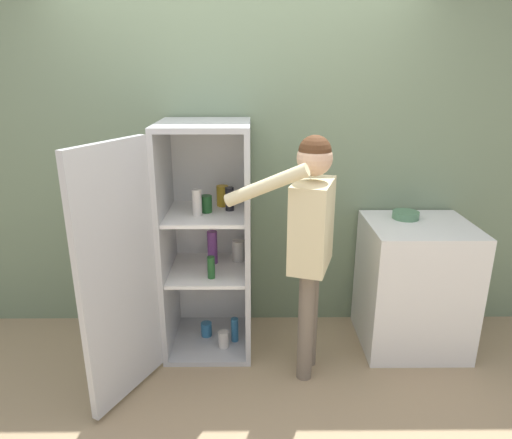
{
  "coord_description": "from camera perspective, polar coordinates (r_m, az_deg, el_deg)",
  "views": [
    {
      "loc": [
        0.11,
        -2.32,
        1.94
      ],
      "look_at": [
        0.13,
        0.62,
        0.95
      ],
      "focal_mm": 32.0,
      "sensor_mm": 36.0,
      "label": 1
    }
  ],
  "objects": [
    {
      "name": "wall_back",
      "position": [
        3.37,
        -2.31,
        7.14
      ],
      "size": [
        7.0,
        0.06,
        2.55
      ],
      "color": "gray",
      "rests_on": "ground_plane"
    },
    {
      "name": "counter",
      "position": [
        3.47,
        19.12,
        -7.75
      ],
      "size": [
        0.71,
        0.64,
        0.92
      ],
      "color": "white",
      "rests_on": "ground_plane"
    },
    {
      "name": "refrigerator",
      "position": [
        3.11,
        -7.98,
        -3.17
      ],
      "size": [
        0.9,
        1.16,
        1.61
      ],
      "color": "#B7BABC",
      "rests_on": "ground_plane"
    },
    {
      "name": "bowl",
      "position": [
        3.38,
        18.2,
        0.54
      ],
      "size": [
        0.18,
        0.18,
        0.05
      ],
      "color": "#517F5B",
      "rests_on": "counter"
    },
    {
      "name": "person",
      "position": [
        2.78,
        6.82,
        -1.09
      ],
      "size": [
        0.69,
        0.49,
        1.57
      ],
      "color": "#726656",
      "rests_on": "ground_plane"
    },
    {
      "name": "ground_plane",
      "position": [
        3.02,
        -2.59,
        -21.36
      ],
      "size": [
        12.0,
        12.0,
        0.0
      ],
      "primitive_type": "plane",
      "color": "tan"
    }
  ]
}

